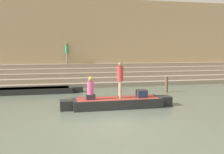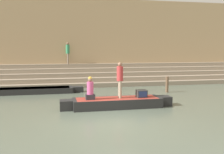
% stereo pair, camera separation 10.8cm
% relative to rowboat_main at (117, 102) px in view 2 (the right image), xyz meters
% --- Properties ---
extents(ground_plane, '(120.00, 120.00, 0.00)m').
position_rel_rowboat_main_xyz_m(ground_plane, '(-0.82, -2.35, -0.25)').
color(ground_plane, '#566051').
extents(ghat_steps, '(36.00, 3.21, 1.61)m').
position_rel_rowboat_main_xyz_m(ghat_steps, '(-0.82, 8.69, 0.34)').
color(ghat_steps, gray).
rests_on(ghat_steps, ground).
extents(back_wall, '(34.20, 1.28, 7.02)m').
position_rel_rowboat_main_xyz_m(back_wall, '(-0.82, 10.46, 3.24)').
color(back_wall, tan).
rests_on(back_wall, ground).
extents(rowboat_main, '(5.46, 1.33, 0.46)m').
position_rel_rowboat_main_xyz_m(rowboat_main, '(0.00, 0.00, 0.00)').
color(rowboat_main, black).
rests_on(rowboat_main, ground).
extents(person_standing, '(0.31, 0.31, 1.73)m').
position_rel_rowboat_main_xyz_m(person_standing, '(0.14, 0.02, 1.22)').
color(person_standing, gray).
rests_on(person_standing, rowboat_main).
extents(person_rowing, '(0.43, 0.34, 1.09)m').
position_rel_rowboat_main_xyz_m(person_rowing, '(-1.32, -0.07, 0.66)').
color(person_rowing, '#28282D').
rests_on(person_rowing, rowboat_main).
extents(tv_set, '(0.49, 0.43, 0.36)m').
position_rel_rowboat_main_xyz_m(tv_set, '(1.22, -0.04, 0.40)').
color(tv_set, '#2D2D2D').
rests_on(tv_set, rowboat_main).
extents(moored_boat_shore, '(6.39, 1.26, 0.35)m').
position_rel_rowboat_main_xyz_m(moored_boat_shore, '(-4.33, 5.12, -0.06)').
color(moored_boat_shore, black).
rests_on(moored_boat_shore, ground).
extents(mooring_post, '(0.19, 0.19, 1.04)m').
position_rel_rowboat_main_xyz_m(mooring_post, '(4.22, 3.69, 0.27)').
color(mooring_post, brown).
rests_on(mooring_post, ground).
extents(person_on_steps, '(0.30, 0.30, 1.76)m').
position_rel_rowboat_main_xyz_m(person_on_steps, '(-1.90, 9.54, 2.40)').
color(person_on_steps, '#756656').
rests_on(person_on_steps, ghat_steps).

